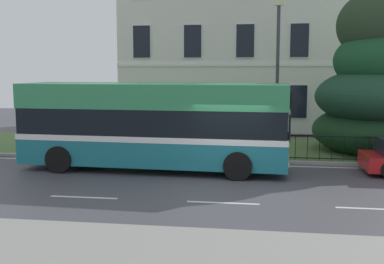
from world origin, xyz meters
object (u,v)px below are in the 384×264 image
object	(u,v)px
georgian_townhouse	(249,24)
evergreen_tree	(378,91)
street_lamp_post	(278,65)
single_decker_bus	(154,125)
litter_bin	(225,143)

from	to	relation	value
georgian_townhouse	evergreen_tree	distance (m)	12.64
georgian_townhouse	street_lamp_post	size ratio (longest dim) A/B	2.28
single_decker_bus	street_lamp_post	distance (m)	5.81
litter_bin	evergreen_tree	bearing A→B (deg)	17.26
evergreen_tree	single_decker_bus	distance (m)	9.87
single_decker_bus	evergreen_tree	bearing A→B (deg)	29.63
litter_bin	street_lamp_post	bearing A→B (deg)	14.62
street_lamp_post	litter_bin	bearing A→B (deg)	-165.38
georgian_townhouse	litter_bin	size ratio (longest dim) A/B	13.99
street_lamp_post	litter_bin	size ratio (longest dim) A/B	6.13
georgian_townhouse	single_decker_bus	size ratio (longest dim) A/B	1.50
street_lamp_post	evergreen_tree	bearing A→B (deg)	18.51
evergreen_tree	street_lamp_post	distance (m)	4.64
litter_bin	single_decker_bus	bearing A→B (deg)	-133.34
street_lamp_post	georgian_townhouse	bearing A→B (deg)	97.51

